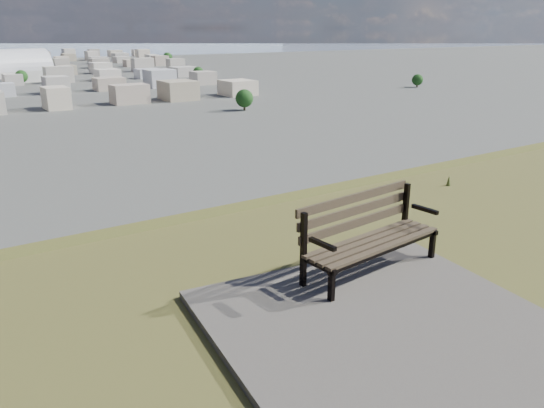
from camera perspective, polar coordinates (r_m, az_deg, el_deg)
park_bench at (r=5.87m, az=10.18°, el=-2.99°), size 1.76×0.72×0.90m
gravel_patch at (r=4.60m, az=17.93°, el=-16.70°), size 3.50×4.62×0.09m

